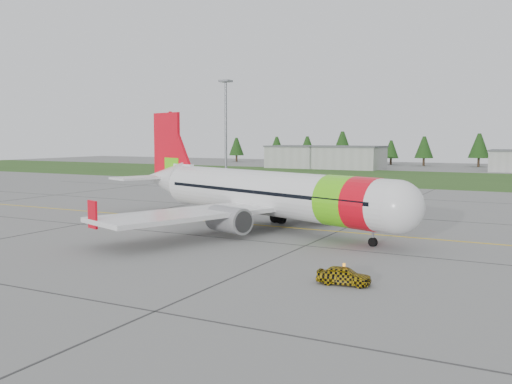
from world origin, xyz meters
The scene contains 9 objects.
ground centered at (0.00, 0.00, 0.00)m, with size 320.00×320.00×0.00m, color gray.
aircraft centered at (2.61, 6.96, 3.41)m, with size 37.43×35.57×11.82m.
follow_me_car centered at (16.86, -10.33, 1.66)m, with size 1.33×1.13×3.31m, color gold.
service_van centered at (-10.86, 49.93, 2.06)m, with size 1.44×1.36×4.13m, color silver.
grass_strip centered at (0.00, 82.00, 0.01)m, with size 320.00×50.00×0.03m, color #30561E.
taxi_guideline centered at (0.00, 8.00, 0.01)m, with size 120.00×0.25×0.02m, color gold.
hangar_west centered at (-30.00, 110.00, 3.00)m, with size 32.00×14.00×6.00m, color #A8A8A3.
floodlight_mast centered at (-32.00, 58.00, 10.00)m, with size 0.50×0.50×20.00m, color slate.
treeline centered at (0.00, 138.00, 5.00)m, with size 160.00×8.00×10.00m, color #1C3F14, non-canonical shape.
Camera 1 is at (27.89, -42.88, 8.97)m, focal length 40.00 mm.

